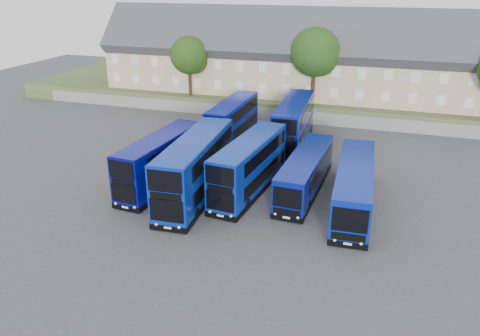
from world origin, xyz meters
The scene contains 13 objects.
ground centered at (0.00, 0.00, 0.00)m, with size 120.00×120.00×0.00m, color #414146.
retaining_wall centered at (0.00, 24.00, 0.75)m, with size 70.00×0.40×1.50m, color slate.
earth_bank centered at (0.00, 34.00, 1.00)m, with size 80.00×20.00×2.00m, color #475530.
terrace_row centered at (-3.00, 30.00, 6.60)m, with size 48.00×10.40×11.20m.
dd_front_left centered at (-6.75, 2.21, 2.11)m, with size 3.34×10.95×4.29m.
dd_front_mid centered at (-3.09, 1.10, 2.39)m, with size 3.55×12.38×4.86m.
dd_front_right centered at (0.68, 3.33, 2.17)m, with size 3.59×11.30×4.42m.
dd_rear_left centered at (-4.79, 15.16, 2.10)m, with size 2.56×10.80×4.28m.
dd_rear_right centered at (1.77, 15.60, 2.30)m, with size 3.25×11.90×4.69m.
coach_east_a centered at (5.05, 4.82, 1.56)m, with size 2.91×11.71×3.18m.
coach_east_b centered at (9.15, 3.02, 1.69)m, with size 3.22×12.70×3.44m.
tree_west centered at (-13.85, 25.10, 7.05)m, with size 4.80×4.80×7.65m.
tree_mid centered at (2.15, 25.60, 8.07)m, with size 5.76×5.76×9.18m.
Camera 1 is at (10.89, -30.49, 16.68)m, focal length 35.00 mm.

